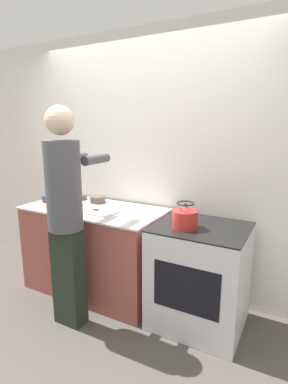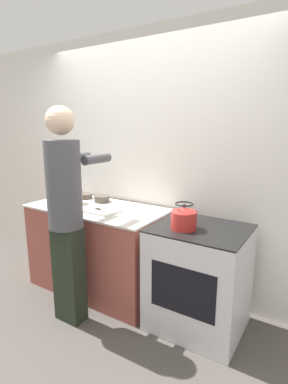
{
  "view_description": "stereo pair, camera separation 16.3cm",
  "coord_description": "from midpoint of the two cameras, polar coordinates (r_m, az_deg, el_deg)",
  "views": [
    {
      "loc": [
        1.41,
        -1.94,
        1.69
      ],
      "look_at": [
        0.23,
        0.24,
        1.13
      ],
      "focal_mm": 28.0,
      "sensor_mm": 36.0,
      "label": 1
    },
    {
      "loc": [
        1.56,
        -1.86,
        1.69
      ],
      "look_at": [
        0.23,
        0.24,
        1.13
      ],
      "focal_mm": 28.0,
      "sensor_mm": 36.0,
      "label": 2
    }
  ],
  "objects": [
    {
      "name": "book_stack",
      "position": [
        3.39,
        -13.95,
        -0.82
      ],
      "size": [
        0.2,
        0.28,
        0.07
      ],
      "color": "maroon",
      "rests_on": "counter"
    },
    {
      "name": "bowl_prep",
      "position": [
        3.41,
        -9.76,
        -0.76
      ],
      "size": [
        0.15,
        0.15,
        0.05
      ],
      "color": "brown",
      "rests_on": "counter"
    },
    {
      "name": "counter",
      "position": [
        3.18,
        -7.28,
        -10.54
      ],
      "size": [
        1.41,
        0.71,
        0.88
      ],
      "color": "#9E4C42",
      "rests_on": "ground_plane"
    },
    {
      "name": "bowl_mixing",
      "position": [
        3.23,
        -6.61,
        -1.28
      ],
      "size": [
        0.16,
        0.16,
        0.07
      ],
      "color": "brown",
      "rests_on": "counter"
    },
    {
      "name": "oven",
      "position": [
        2.66,
        12.15,
        -15.64
      ],
      "size": [
        0.75,
        0.65,
        0.88
      ],
      "color": "silver",
      "rests_on": "ground_plane"
    },
    {
      "name": "cutting_board",
      "position": [
        2.87,
        -6.53,
        -3.58
      ],
      "size": [
        0.33,
        0.25,
        0.02
      ],
      "color": "silver",
      "rests_on": "counter"
    },
    {
      "name": "person",
      "position": [
        2.53,
        -12.85,
        -2.87
      ],
      "size": [
        0.32,
        0.56,
        1.84
      ],
      "color": "#212C1F",
      "rests_on": "ground_plane"
    },
    {
      "name": "wall_back",
      "position": [
        3.06,
        3.01,
        5.31
      ],
      "size": [
        8.0,
        0.05,
        2.6
      ],
      "color": "white",
      "rests_on": "ground_plane"
    },
    {
      "name": "knife",
      "position": [
        2.84,
        -6.28,
        -3.47
      ],
      "size": [
        0.19,
        0.05,
        0.01
      ],
      "rotation": [
        0.0,
        0.0,
        -0.11
      ],
      "color": "silver",
      "rests_on": "cutting_board"
    },
    {
      "name": "kettle",
      "position": [
        2.41,
        9.52,
        -4.93
      ],
      "size": [
        0.21,
        0.21,
        0.21
      ],
      "color": "red",
      "rests_on": "oven"
    },
    {
      "name": "canister_jar",
      "position": [
        3.19,
        -11.5,
        -0.85
      ],
      "size": [
        0.15,
        0.15,
        0.15
      ],
      "color": "tan",
      "rests_on": "counter"
    },
    {
      "name": "ground_plane",
      "position": [
        2.94,
        -5.09,
        -22.46
      ],
      "size": [
        12.0,
        12.0,
        0.0
      ],
      "primitive_type": "plane",
      "color": "#4C4742"
    }
  ]
}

